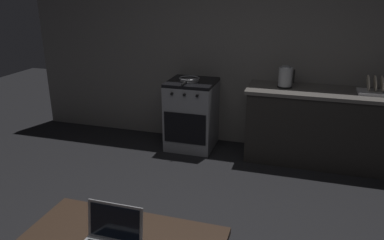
# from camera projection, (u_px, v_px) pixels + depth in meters

# --- Properties ---
(back_wall) EXTENTS (6.40, 0.10, 2.68)m
(back_wall) POSITION_uv_depth(u_px,v_px,m) (260.00, 44.00, 4.68)
(back_wall) COLOR gray
(back_wall) RESTS_ON ground_plane
(kitchen_counter) EXTENTS (2.16, 0.64, 0.90)m
(kitchen_counter) POSITION_uv_depth(u_px,v_px,m) (338.00, 128.00, 4.39)
(kitchen_counter) COLOR #282623
(kitchen_counter) RESTS_ON ground_plane
(stove_oven) EXTENTS (0.60, 0.62, 0.90)m
(stove_oven) POSITION_uv_depth(u_px,v_px,m) (192.00, 114.00, 4.87)
(stove_oven) COLOR gray
(stove_oven) RESTS_ON ground_plane
(electric_kettle) EXTENTS (0.19, 0.17, 0.26)m
(electric_kettle) POSITION_uv_depth(u_px,v_px,m) (285.00, 77.00, 4.37)
(electric_kettle) COLOR black
(electric_kettle) RESTS_ON kitchen_counter
(frying_pan) EXTENTS (0.26, 0.43, 0.05)m
(frying_pan) POSITION_uv_depth(u_px,v_px,m) (189.00, 79.00, 4.70)
(frying_pan) COLOR gray
(frying_pan) RESTS_ON stove_oven
(dish_rack) EXTENTS (0.34, 0.26, 0.21)m
(dish_rack) POSITION_uv_depth(u_px,v_px,m) (374.00, 90.00, 4.13)
(dish_rack) COLOR silver
(dish_rack) RESTS_ON kitchen_counter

